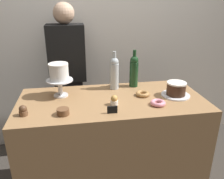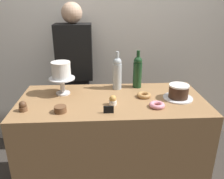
{
  "view_description": "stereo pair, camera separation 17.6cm",
  "coord_description": "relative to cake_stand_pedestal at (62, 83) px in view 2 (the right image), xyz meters",
  "views": [
    {
      "loc": [
        -0.27,
        -1.61,
        1.63
      ],
      "look_at": [
        0.0,
        0.0,
        0.98
      ],
      "focal_mm": 36.82,
      "sensor_mm": 36.0,
      "label": 1
    },
    {
      "loc": [
        -0.09,
        -1.63,
        1.63
      ],
      "look_at": [
        0.0,
        0.0,
        0.98
      ],
      "focal_mm": 36.82,
      "sensor_mm": 36.0,
      "label": 2
    }
  ],
  "objects": [
    {
      "name": "back_wall",
      "position": [
        0.4,
        0.78,
        0.31
      ],
      "size": [
        6.0,
        0.05,
        2.6
      ],
      "color": "silver",
      "rests_on": "ground_plane"
    },
    {
      "name": "display_counter",
      "position": [
        0.4,
        -0.13,
        -0.54
      ],
      "size": [
        1.44,
        0.67,
        0.9
      ],
      "color": "#997047",
      "rests_on": "ground_plane"
    },
    {
      "name": "cake_stand_pedestal",
      "position": [
        0.0,
        0.0,
        0.0
      ],
      "size": [
        0.21,
        0.21,
        0.14
      ],
      "color": "silver",
      "rests_on": "display_counter"
    },
    {
      "name": "white_layer_cake",
      "position": [
        -0.0,
        0.0,
        0.11
      ],
      "size": [
        0.15,
        0.15,
        0.13
      ],
      "color": "white",
      "rests_on": "cake_stand_pedestal"
    },
    {
      "name": "silver_serving_platter",
      "position": [
        0.91,
        -0.15,
        -0.09
      ],
      "size": [
        0.23,
        0.23,
        0.01
      ],
      "color": "white",
      "rests_on": "display_counter"
    },
    {
      "name": "chocolate_round_cake",
      "position": [
        0.91,
        -0.15,
        -0.03
      ],
      "size": [
        0.15,
        0.15,
        0.1
      ],
      "color": "#3D2619",
      "rests_on": "silver_serving_platter"
    },
    {
      "name": "wine_bottle_green",
      "position": [
        0.63,
        0.12,
        0.05
      ],
      "size": [
        0.08,
        0.08,
        0.33
      ],
      "color": "#193D1E",
      "rests_on": "display_counter"
    },
    {
      "name": "wine_bottle_clear",
      "position": [
        0.45,
        0.09,
        0.05
      ],
      "size": [
        0.08,
        0.08,
        0.33
      ],
      "color": "#B2BCC1",
      "rests_on": "display_counter"
    },
    {
      "name": "cupcake_caramel",
      "position": [
        0.39,
        -0.23,
        -0.06
      ],
      "size": [
        0.06,
        0.06,
        0.07
      ],
      "color": "white",
      "rests_on": "display_counter"
    },
    {
      "name": "cupcake_chocolate",
      "position": [
        -0.23,
        -0.3,
        -0.06
      ],
      "size": [
        0.06,
        0.06,
        0.07
      ],
      "color": "brown",
      "rests_on": "display_counter"
    },
    {
      "name": "donut_pink",
      "position": [
        0.71,
        -0.29,
        -0.08
      ],
      "size": [
        0.11,
        0.11,
        0.03
      ],
      "color": "pink",
      "rests_on": "display_counter"
    },
    {
      "name": "donut_maple",
      "position": [
        0.65,
        -0.1,
        -0.08
      ],
      "size": [
        0.11,
        0.11,
        0.03
      ],
      "color": "#B27F47",
      "rests_on": "display_counter"
    },
    {
      "name": "cookie_stack",
      "position": [
        0.03,
        -0.33,
        -0.07
      ],
      "size": [
        0.08,
        0.08,
        0.04
      ],
      "color": "brown",
      "rests_on": "display_counter"
    },
    {
      "name": "price_sign_chalkboard",
      "position": [
        0.36,
        -0.36,
        -0.07
      ],
      "size": [
        0.07,
        0.01,
        0.05
      ],
      "color": "black",
      "rests_on": "display_counter"
    },
    {
      "name": "barista_figure",
      "position": [
        0.05,
        0.55,
        -0.15
      ],
      "size": [
        0.36,
        0.22,
        1.6
      ],
      "color": "black",
      "rests_on": "ground_plane"
    }
  ]
}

